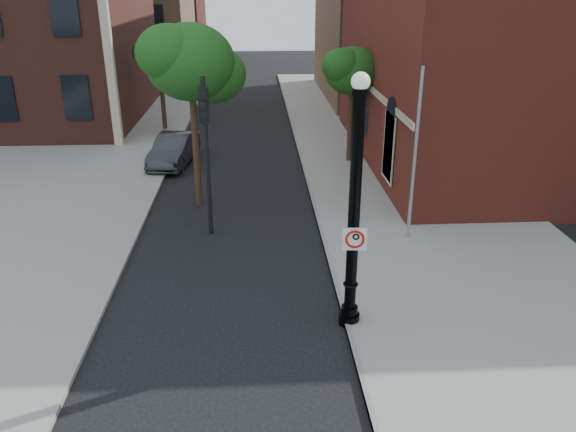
{
  "coord_description": "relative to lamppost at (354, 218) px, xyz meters",
  "views": [
    {
      "loc": [
        -0.05,
        -11.24,
        7.75
      ],
      "look_at": [
        0.73,
        2.0,
        2.22
      ],
      "focal_mm": 35.0,
      "sensor_mm": 36.0,
      "label": 1
    }
  ],
  "objects": [
    {
      "name": "sidewalk_right",
      "position": [
        3.87,
        9.63,
        -2.74
      ],
      "size": [
        8.0,
        60.0,
        0.12
      ],
      "primitive_type": "cube",
      "color": "gray",
      "rests_on": "ground"
    },
    {
      "name": "traffic_signal_right",
      "position": [
        1.32,
        6.26,
        0.05
      ],
      "size": [
        0.31,
        0.37,
        4.23
      ],
      "rotation": [
        0.0,
        0.0,
        0.23
      ],
      "color": "black",
      "rests_on": "ground"
    },
    {
      "name": "street_tree_a",
      "position": [
        -4.32,
        8.27,
        2.37
      ],
      "size": [
        3.63,
        3.29,
        6.55
      ],
      "color": "#322314",
      "rests_on": "ground"
    },
    {
      "name": "no_parking_sign",
      "position": [
        0.02,
        -0.16,
        -0.44
      ],
      "size": [
        0.56,
        0.1,
        0.56
      ],
      "rotation": [
        0.0,
        0.0,
        -0.09
      ],
      "color": "white",
      "rests_on": "ground"
    },
    {
      "name": "street_tree_c",
      "position": [
        2.14,
        13.31,
        1.31
      ],
      "size": [
        2.89,
        2.61,
        5.21
      ],
      "color": "#322314",
      "rests_on": "ground"
    },
    {
      "name": "ground",
      "position": [
        -2.13,
        -0.37,
        -2.8
      ],
      "size": [
        120.0,
        120.0,
        0.0
      ],
      "primitive_type": "plane",
      "color": "black",
      "rests_on": "ground"
    },
    {
      "name": "bg_building_red",
      "position": [
        -14.13,
        57.63,
        2.2
      ],
      "size": [
        12.0,
        12.0,
        10.0
      ],
      "primitive_type": "cube",
      "color": "#5E2116",
      "rests_on": "ground"
    },
    {
      "name": "curb_edge",
      "position": [
        -0.08,
        9.63,
        -2.73
      ],
      "size": [
        0.1,
        60.0,
        0.14
      ],
      "primitive_type": "cube",
      "color": "gray",
      "rests_on": "ground"
    },
    {
      "name": "sidewalk_left",
      "position": [
        -11.13,
        17.63,
        -2.74
      ],
      "size": [
        10.0,
        50.0,
        0.12
      ],
      "primitive_type": "cube",
      "color": "gray",
      "rests_on": "ground"
    },
    {
      "name": "street_tree_b",
      "position": [
        -7.27,
        20.01,
        1.21
      ],
      "size": [
        2.82,
        2.55,
        5.08
      ],
      "color": "#322314",
      "rests_on": "ground"
    },
    {
      "name": "traffic_signal_left",
      "position": [
        -3.75,
        5.59,
        0.67
      ],
      "size": [
        0.34,
        0.43,
        5.15
      ],
      "rotation": [
        0.0,
        0.0,
        0.06
      ],
      "color": "black",
      "rests_on": "ground"
    },
    {
      "name": "bg_building_tan_a",
      "position": [
        -14.13,
        43.63,
        3.2
      ],
      "size": [
        12.0,
        12.0,
        12.0
      ],
      "primitive_type": "cube",
      "color": "#947251",
      "rests_on": "ground"
    },
    {
      "name": "utility_pole",
      "position": [
        2.67,
        4.67,
        -0.03
      ],
      "size": [
        0.11,
        0.11,
        5.53
      ],
      "primitive_type": "cylinder",
      "color": "#999999",
      "rests_on": "ground"
    },
    {
      "name": "lamppost",
      "position": [
        0.0,
        0.0,
        0.0
      ],
      "size": [
        0.51,
        0.51,
        6.07
      ],
      "color": "black",
      "rests_on": "ground"
    },
    {
      "name": "parked_car",
      "position": [
        -5.94,
        13.45,
        -2.11
      ],
      "size": [
        2.07,
        4.37,
        1.38
      ],
      "primitive_type": "imported",
      "rotation": [
        0.0,
        0.0,
        -0.15
      ],
      "color": "#2A2B2F",
      "rests_on": "ground"
    }
  ]
}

